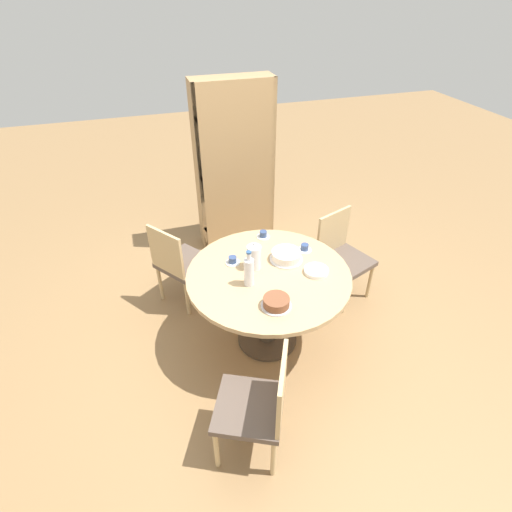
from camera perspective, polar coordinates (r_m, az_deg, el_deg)
ground_plane at (r=3.57m, az=1.60°, el=-11.76°), size 14.00×14.00×0.00m
dining_table at (r=3.16m, az=1.77°, el=-4.63°), size 1.27×1.27×0.73m
chair_a at (r=2.63m, az=0.40°, el=-20.45°), size 0.56×0.56×0.85m
chair_b at (r=3.83m, az=12.14°, el=0.20°), size 0.54×0.54×0.85m
chair_c at (r=3.72m, az=-10.87°, el=-0.86°), size 0.59×0.59×0.85m
bookshelf at (r=4.37m, az=-2.97°, el=12.18°), size 0.82×0.28×1.81m
coffee_pot at (r=3.07m, az=-0.28°, el=-0.05°), size 0.11×0.11×0.23m
water_bottle at (r=2.89m, az=-1.01°, el=-2.20°), size 0.07×0.07×0.30m
cake_main at (r=3.20m, az=4.34°, el=0.02°), size 0.27×0.27×0.08m
cake_second at (r=2.77m, az=2.91°, el=-6.65°), size 0.21×0.21×0.07m
cup_a at (r=3.33m, az=6.97°, el=1.14°), size 0.12×0.12×0.06m
cup_b at (r=3.47m, az=1.04°, el=3.03°), size 0.12×0.12×0.06m
cup_c at (r=3.17m, az=-3.35°, el=-0.66°), size 0.12×0.12×0.06m
plate_stack at (r=3.10m, az=8.60°, el=-2.10°), size 0.19×0.19×0.03m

